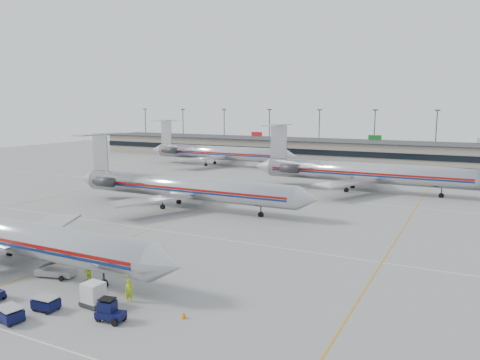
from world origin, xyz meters
The scene contains 16 objects.
ground centered at (0.00, 0.00, 0.00)m, with size 260.00×260.00×0.00m, color gray.
apron_markings centered at (0.00, 10.00, 0.01)m, with size 160.00×0.15×0.02m, color silver.
terminal centered at (0.00, 97.97, 3.16)m, with size 162.00×17.00×6.25m.
light_mast_row centered at (0.00, 112.00, 8.58)m, with size 163.60×0.40×15.28m.
jet_foreground centered at (-5.28, -8.37, 3.31)m, with size 43.64×25.70×11.42m.
jet_second_row centered at (-4.21, 23.06, 3.40)m, with size 44.72×26.33×11.71m.
jet_third_row centered at (18.48, 51.34, 3.70)m, with size 46.56×28.64×12.73m.
jet_back_row centered at (-25.91, 72.95, 3.62)m, with size 45.56×28.02×12.46m.
tug_right centered at (13.84, -13.32, 0.82)m, with size 2.36×1.45×1.80m.
cart_inner centered at (7.93, -14.16, 0.60)m, with size 2.05×1.47×1.12m.
cart_outer centered at (7.14, -16.86, 0.63)m, with size 2.32×1.81×1.18m.
uld_container centered at (10.79, -11.81, 1.01)m, with size 2.00×1.70×2.00m.
belt_loader centered at (2.77, -8.51, 0.63)m, with size 4.61×2.33×2.36m.
ramp_worker_near centered at (12.86, -9.82, 0.98)m, with size 0.71×0.47×1.95m, color #B6D313.
ramp_worker_far centered at (6.32, -7.91, 0.93)m, with size 0.91×0.71×1.87m, color #C6ED16.
cone_right centered at (18.66, -10.35, 0.29)m, with size 0.42×0.42×0.58m, color orange.
Camera 1 is at (38.04, -38.87, 16.32)m, focal length 35.00 mm.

